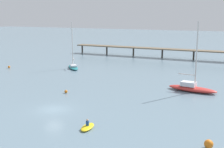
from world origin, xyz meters
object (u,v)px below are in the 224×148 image
(mooring_buoy_outer, at_px, (9,67))
(mooring_buoy_far, at_px, (209,144))
(pier, at_px, (208,48))
(mooring_buoy_near, at_px, (66,91))
(sailboat_red, at_px, (192,87))
(sailboat_teal, at_px, (73,66))
(dinghy_yellow, at_px, (87,127))

(mooring_buoy_outer, bearing_deg, mooring_buoy_far, -26.57)
(pier, height_order, mooring_buoy_near, pier)
(pier, bearing_deg, mooring_buoy_far, -81.87)
(sailboat_red, bearing_deg, sailboat_teal, 161.95)
(sailboat_red, bearing_deg, mooring_buoy_near, -151.73)
(pier, xyz_separation_m, mooring_buoy_outer, (-41.07, -32.18, -3.28))
(sailboat_teal, xyz_separation_m, dinghy_yellow, (21.97, -31.43, -0.40))
(mooring_buoy_near, bearing_deg, pier, 70.68)
(pier, height_order, sailboat_red, sailboat_red)
(mooring_buoy_outer, distance_m, mooring_buoy_far, 54.98)
(sailboat_teal, relative_size, mooring_buoy_near, 20.87)
(mooring_buoy_outer, bearing_deg, sailboat_red, -4.41)
(sailboat_red, bearing_deg, pier, 94.05)
(sailboat_teal, bearing_deg, mooring_buoy_far, -41.30)
(dinghy_yellow, bearing_deg, sailboat_red, 70.87)
(sailboat_red, distance_m, mooring_buoy_near, 20.96)
(dinghy_yellow, relative_size, mooring_buoy_far, 3.14)
(pier, xyz_separation_m, sailboat_teal, (-27.02, -25.91, -2.95))
(mooring_buoy_outer, xyz_separation_m, mooring_buoy_far, (49.18, -24.59, 0.15))
(sailboat_red, distance_m, mooring_buoy_far, 21.96)
(dinghy_yellow, distance_m, mooring_buoy_near, 16.12)
(mooring_buoy_near, bearing_deg, sailboat_red, 28.27)
(sailboat_red, relative_size, dinghy_yellow, 4.15)
(pier, distance_m, sailboat_red, 35.74)
(dinghy_yellow, bearing_deg, pier, 84.97)
(pier, bearing_deg, mooring_buoy_near, -109.32)
(mooring_buoy_near, bearing_deg, dinghy_yellow, -47.49)
(sailboat_teal, height_order, mooring_buoy_outer, sailboat_teal)
(sailboat_red, height_order, mooring_buoy_near, sailboat_red)
(pier, bearing_deg, mooring_buoy_outer, -141.92)
(pier, xyz_separation_m, dinghy_yellow, (-5.05, -57.34, -3.36))
(dinghy_yellow, xyz_separation_m, mooring_buoy_near, (-10.89, 11.88, 0.05))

